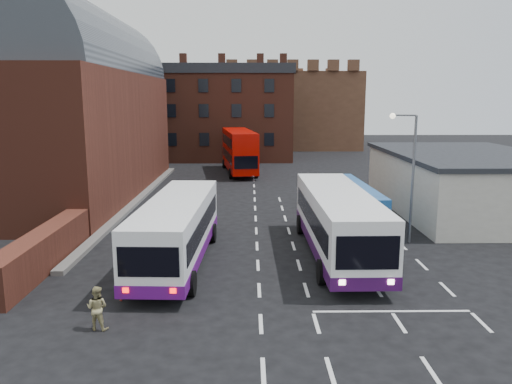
{
  "coord_description": "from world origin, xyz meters",
  "views": [
    {
      "loc": [
        -0.38,
        -20.75,
        7.99
      ],
      "look_at": [
        0.0,
        10.0,
        2.2
      ],
      "focal_mm": 35.0,
      "sensor_mm": 36.0,
      "label": 1
    }
  ],
  "objects_px": {
    "bus_blue": "(351,202)",
    "pedestrian_red": "(123,281)",
    "bus_red_double": "(239,151)",
    "pedestrian_beige": "(97,308)",
    "bus_white_inbound": "(338,218)",
    "bus_white_outbound": "(177,226)",
    "street_lamp": "(409,166)"
  },
  "relations": [
    {
      "from": "bus_blue",
      "to": "pedestrian_red",
      "type": "distance_m",
      "value": 16.5
    },
    {
      "from": "bus_red_double",
      "to": "pedestrian_beige",
      "type": "relative_size",
      "value": 7.48
    },
    {
      "from": "bus_blue",
      "to": "bus_white_inbound",
      "type": "bearing_deg",
      "value": 71.08
    },
    {
      "from": "bus_white_inbound",
      "to": "bus_blue",
      "type": "bearing_deg",
      "value": -107.72
    },
    {
      "from": "bus_white_outbound",
      "to": "bus_white_inbound",
      "type": "height_order",
      "value": "bus_white_inbound"
    },
    {
      "from": "pedestrian_beige",
      "to": "bus_red_double",
      "type": "bearing_deg",
      "value": -85.64
    },
    {
      "from": "bus_blue",
      "to": "pedestrian_red",
      "type": "bearing_deg",
      "value": 44.07
    },
    {
      "from": "bus_white_outbound",
      "to": "street_lamp",
      "type": "bearing_deg",
      "value": 18.15
    },
    {
      "from": "bus_blue",
      "to": "pedestrian_beige",
      "type": "relative_size",
      "value": 6.11
    },
    {
      "from": "bus_blue",
      "to": "pedestrian_beige",
      "type": "bearing_deg",
      "value": 48.95
    },
    {
      "from": "bus_white_outbound",
      "to": "street_lamp",
      "type": "xyz_separation_m",
      "value": [
        12.3,
        3.5,
        2.47
      ]
    },
    {
      "from": "bus_blue",
      "to": "bus_red_double",
      "type": "bearing_deg",
      "value": -73.54
    },
    {
      "from": "bus_white_outbound",
      "to": "bus_white_inbound",
      "type": "bearing_deg",
      "value": 9.29
    },
    {
      "from": "bus_white_inbound",
      "to": "bus_red_double",
      "type": "xyz_separation_m",
      "value": [
        -5.61,
        29.0,
        0.46
      ]
    },
    {
      "from": "bus_white_inbound",
      "to": "pedestrian_beige",
      "type": "height_order",
      "value": "bus_white_inbound"
    },
    {
      "from": "bus_white_outbound",
      "to": "bus_blue",
      "type": "distance_m",
      "value": 12.32
    },
    {
      "from": "bus_white_outbound",
      "to": "bus_blue",
      "type": "relative_size",
      "value": 1.22
    },
    {
      "from": "bus_red_double",
      "to": "street_lamp",
      "type": "relative_size",
      "value": 1.64
    },
    {
      "from": "bus_white_inbound",
      "to": "street_lamp",
      "type": "xyz_separation_m",
      "value": [
        4.28,
        2.51,
        2.36
      ]
    },
    {
      "from": "bus_red_double",
      "to": "pedestrian_red",
      "type": "bearing_deg",
      "value": 75.71
    },
    {
      "from": "bus_blue",
      "to": "street_lamp",
      "type": "bearing_deg",
      "value": 120.13
    },
    {
      "from": "street_lamp",
      "to": "pedestrian_red",
      "type": "xyz_separation_m",
      "value": [
        -13.82,
        -8.08,
        -3.55
      ]
    },
    {
      "from": "bus_blue",
      "to": "bus_red_double",
      "type": "height_order",
      "value": "bus_red_double"
    },
    {
      "from": "bus_white_outbound",
      "to": "bus_blue",
      "type": "xyz_separation_m",
      "value": [
        9.94,
        7.27,
        -0.33
      ]
    },
    {
      "from": "bus_white_outbound",
      "to": "bus_red_double",
      "type": "bearing_deg",
      "value": 87.67
    },
    {
      "from": "bus_white_outbound",
      "to": "pedestrian_red",
      "type": "height_order",
      "value": "bus_white_outbound"
    },
    {
      "from": "bus_white_inbound",
      "to": "pedestrian_red",
      "type": "xyz_separation_m",
      "value": [
        -9.54,
        -5.57,
        -1.2
      ]
    },
    {
      "from": "bus_white_inbound",
      "to": "bus_red_double",
      "type": "height_order",
      "value": "bus_red_double"
    },
    {
      "from": "bus_white_outbound",
      "to": "bus_red_double",
      "type": "height_order",
      "value": "bus_red_double"
    },
    {
      "from": "bus_white_inbound",
      "to": "bus_blue",
      "type": "xyz_separation_m",
      "value": [
        1.92,
        6.28,
        -0.45
      ]
    },
    {
      "from": "bus_blue",
      "to": "pedestrian_red",
      "type": "relative_size",
      "value": 6.09
    },
    {
      "from": "bus_white_outbound",
      "to": "pedestrian_beige",
      "type": "distance_m",
      "value": 7.45
    }
  ]
}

